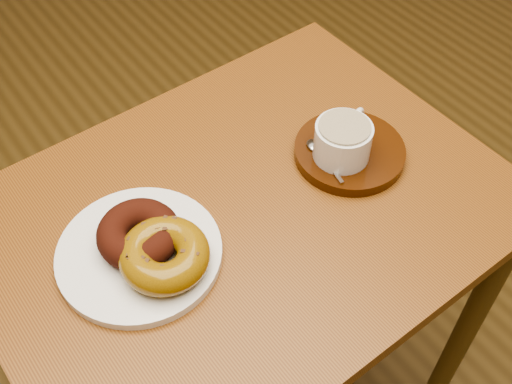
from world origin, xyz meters
TOP-DOWN VIEW (x-y plane):
  - ground at (0.00, 0.00)m, footprint 6.00×6.00m
  - cafe_table at (-0.23, -0.28)m, footprint 0.74×0.56m
  - donut_plate at (-0.39, -0.27)m, footprint 0.27×0.27m
  - donut_cinnamon at (-0.38, -0.26)m, footprint 0.13×0.13m
  - donut_caramel at (-0.37, -0.30)m, footprint 0.15×0.15m
  - saucer at (-0.05, -0.29)m, footprint 0.21×0.21m
  - coffee_cup at (-0.06, -0.29)m, footprint 0.10×0.08m
  - teaspoon at (-0.09, -0.27)m, footprint 0.03×0.09m

SIDE VIEW (x-z plane):
  - ground at x=0.00m, z-range 0.00..0.00m
  - cafe_table at x=-0.23m, z-range 0.23..0.91m
  - donut_plate at x=-0.39m, z-range 0.68..0.69m
  - saucer at x=-0.05m, z-range 0.68..0.70m
  - teaspoon at x=-0.09m, z-range 0.70..0.70m
  - donut_cinnamon at x=-0.38m, z-range 0.69..0.73m
  - donut_caramel at x=-0.37m, z-range 0.69..0.74m
  - coffee_cup at x=-0.06m, z-range 0.70..0.76m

